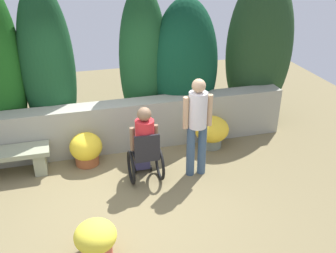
% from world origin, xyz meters
% --- Properties ---
extents(ground_plane, '(12.73, 12.73, 0.00)m').
position_xyz_m(ground_plane, '(0.00, 0.00, 0.00)').
color(ground_plane, olive).
extents(stone_retaining_wall, '(6.92, 0.40, 0.93)m').
position_xyz_m(stone_retaining_wall, '(0.00, 1.54, 0.46)').
color(stone_retaining_wall, gray).
rests_on(stone_retaining_wall, ground).
extents(hedge_backdrop, '(7.70, 1.10, 3.24)m').
position_xyz_m(hedge_backdrop, '(0.42, 2.07, 1.46)').
color(hedge_backdrop, '#15531D').
rests_on(hedge_backdrop, ground).
extents(stone_bench, '(1.61, 0.46, 0.47)m').
position_xyz_m(stone_bench, '(-1.83, 1.10, 0.31)').
color(stone_bench, gray).
rests_on(stone_bench, ground).
extents(person_in_wheelchair, '(0.53, 0.66, 1.33)m').
position_xyz_m(person_in_wheelchair, '(0.48, 0.39, 0.62)').
color(person_in_wheelchair, black).
rests_on(person_in_wheelchair, ground).
extents(person_standing_companion, '(0.49, 0.30, 1.71)m').
position_xyz_m(person_standing_companion, '(1.34, 0.33, 0.99)').
color(person_standing_companion, '#3B546E').
rests_on(person_standing_companion, ground).
extents(flower_pot_purple_near, '(0.54, 0.54, 0.49)m').
position_xyz_m(flower_pot_purple_near, '(-0.47, -1.11, 0.26)').
color(flower_pot_purple_near, '#C05542').
rests_on(flower_pot_purple_near, ground).
extents(flower_pot_terracotta_by_wall, '(0.66, 0.66, 0.61)m').
position_xyz_m(flower_pot_terracotta_by_wall, '(1.93, 1.15, 0.32)').
color(flower_pot_terracotta_by_wall, gray).
rests_on(flower_pot_terracotta_by_wall, ground).
extents(flower_pot_red_accent, '(0.57, 0.57, 0.59)m').
position_xyz_m(flower_pot_red_accent, '(-0.42, 1.13, 0.30)').
color(flower_pot_red_accent, '#A4542D').
rests_on(flower_pot_red_accent, ground).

